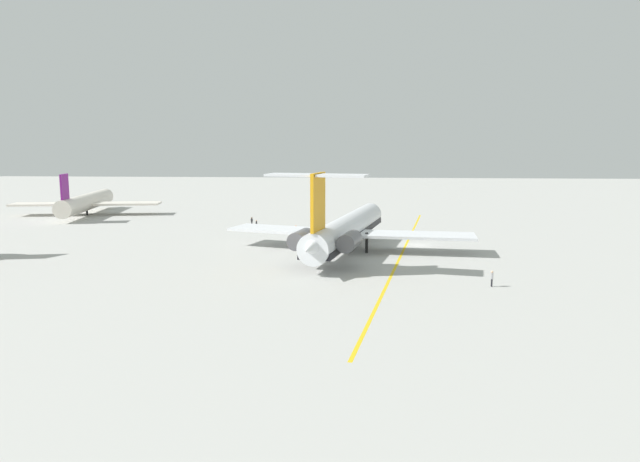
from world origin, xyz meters
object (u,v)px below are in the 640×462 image
safety_cone_nose (296,226)px  ground_crew_near_tail (256,223)px  ground_crew_portside (492,277)px  airliner_mid_left (88,202)px  ground_crew_near_nose (252,221)px  main_jetliner (346,229)px

safety_cone_nose → ground_crew_near_tail: bearing=108.0°
ground_crew_near_tail → ground_crew_portside: bearing=-97.2°
airliner_mid_left → safety_cone_nose: size_ratio=58.68×
airliner_mid_left → safety_cone_nose: (-17.41, -48.44, -2.57)m
ground_crew_near_nose → safety_cone_nose: 8.66m
ground_crew_portside → safety_cone_nose: 50.90m
ground_crew_near_nose → ground_crew_portside: bearing=61.4°
main_jetliner → ground_crew_near_tail: 27.52m
ground_crew_portside → safety_cone_nose: size_ratio=3.26×
airliner_mid_left → ground_crew_portside: (-60.89, -74.90, -1.71)m
ground_crew_portside → safety_cone_nose: ground_crew_portside is taller
ground_crew_near_tail → main_jetliner: bearing=-98.1°
ground_crew_near_nose → ground_crew_portside: size_ratio=0.99×
ground_crew_near_tail → safety_cone_nose: bearing=-28.3°
main_jetliner → ground_crew_portside: bearing=-128.6°
main_jetliner → ground_crew_near_nose: 31.11m
ground_crew_near_tail → ground_crew_portside: (-41.19, -33.49, 0.06)m
airliner_mid_left → safety_cone_nose: airliner_mid_left is taller
safety_cone_nose → airliner_mid_left: bearing=70.2°
ground_crew_portside → main_jetliner: bearing=109.2°
airliner_mid_left → ground_crew_near_tail: size_ratio=18.96×
airliner_mid_left → ground_crew_near_nose: bearing=-121.3°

